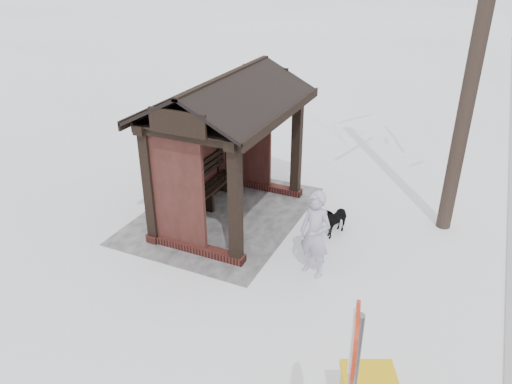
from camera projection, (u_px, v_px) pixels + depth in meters
ground at (231, 216)px, 10.75m from camera, size 120.00×120.00×0.00m
kerb at (511, 281)px, 8.68m from camera, size 120.00×0.15×0.06m
trampled_patch at (223, 214)px, 10.83m from camera, size 4.20×3.20×0.02m
bus_shelter at (221, 119)px, 9.84m from camera, size 3.60×2.40×3.09m
pedestrian at (315, 234)px, 8.56m from camera, size 0.53×0.67×1.61m
dog at (333, 218)px, 10.03m from camera, size 0.83×0.53×0.65m
road_sign at (351, 381)px, 4.31m from camera, size 0.68×0.18×2.70m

